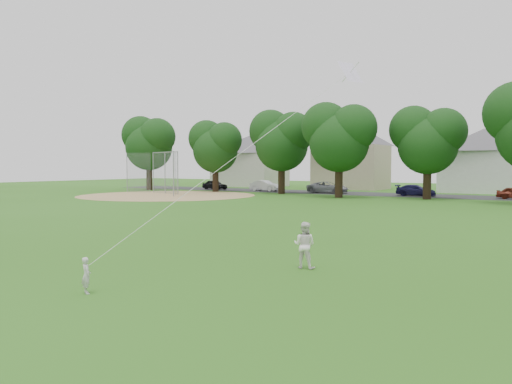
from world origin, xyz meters
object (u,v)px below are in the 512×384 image
Objects in this scene: kite at (246,149)px; toddler at (86,275)px; older_boy at (304,245)px; baseball_backstop at (161,173)px.

toddler is at bearing -105.25° from kite.
older_boy is 41.14m from baseball_backstop.
kite is at bearing 14.78° from older_boy.
baseball_backstop is at bearing -24.28° from toddler.
kite is 40.32m from baseball_backstop.
toddler is at bearing 54.75° from older_boy.
toddler is at bearing -48.22° from baseball_backstop.
toddler is 5.84m from kite.
older_boy is at bearing 21.54° from kite.
older_boy is at bearing -40.08° from baseball_backstop.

